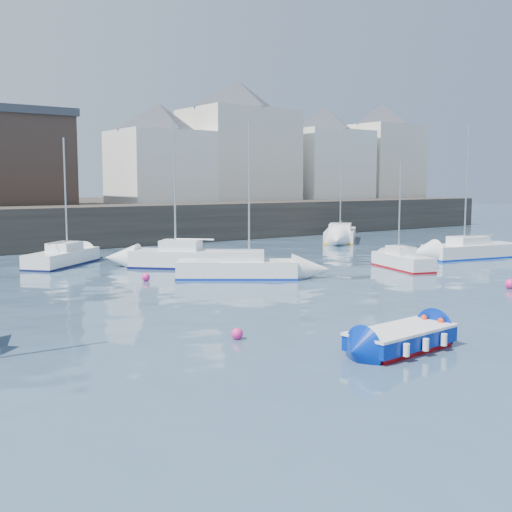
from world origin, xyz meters
TOP-DOWN VIEW (x-y plane):
  - water at (0.00, 0.00)m, footprint 220.00×220.00m
  - quay_wall at (0.00, 35.00)m, footprint 90.00×5.00m
  - land_strip at (0.00, 53.00)m, footprint 90.00×32.00m
  - bldg_east_a at (20.00, 42.00)m, footprint 13.36×13.36m
  - bldg_east_b at (31.00, 41.50)m, footprint 11.88×11.88m
  - bldg_east_c at (40.00, 41.50)m, footprint 11.14×11.14m
  - bldg_east_d at (11.00, 41.50)m, footprint 11.14×11.14m
  - blue_dinghy at (-2.91, 1.16)m, footprint 3.54×1.93m
  - sailboat_b at (1.29, 15.26)m, footprint 5.93×5.09m
  - sailboat_c at (10.55, 12.73)m, footprint 2.69×4.66m
  - sailboat_d at (17.94, 13.50)m, footprint 6.74×3.31m
  - sailboat_f at (1.12, 20.12)m, footprint 5.71×5.80m
  - sailboat_g at (19.78, 27.19)m, footprint 6.80×6.59m
  - sailboat_h at (-3.97, 25.31)m, footprint 5.50×5.02m
  - buoy_near at (-5.86, 5.03)m, footprint 0.36×0.36m
  - buoy_mid at (9.32, 5.41)m, footprint 0.46×0.46m
  - buoy_far at (-2.80, 17.19)m, footprint 0.41×0.41m

SIDE VIEW (x-z plane):
  - water at x=0.00m, z-range 0.00..0.00m
  - buoy_near at x=-5.86m, z-range -0.18..0.18m
  - buoy_mid at x=9.32m, z-range -0.23..0.23m
  - buoy_far at x=-2.80m, z-range -0.20..0.20m
  - blue_dinghy at x=-2.91m, z-range 0.04..0.69m
  - sailboat_c at x=10.55m, z-range -2.48..3.37m
  - sailboat_h at x=-3.97m, z-range -3.16..4.11m
  - sailboat_d at x=17.94m, z-range -3.62..4.62m
  - sailboat_b at x=1.29m, z-range -3.34..4.34m
  - sailboat_g at x=19.78m, z-range -4.03..5.06m
  - sailboat_f at x=1.12m, z-range -3.44..4.57m
  - land_strip at x=0.00m, z-range 0.00..2.80m
  - quay_wall at x=0.00m, z-range 0.00..3.00m
  - bldg_east_d at x=11.00m, z-range 2.89..11.84m
  - bldg_east_b at x=31.00m, z-range 2.89..12.84m
  - bldg_east_c at x=40.00m, z-range 2.90..13.85m
  - bldg_east_a at x=20.00m, z-range 2.91..14.71m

